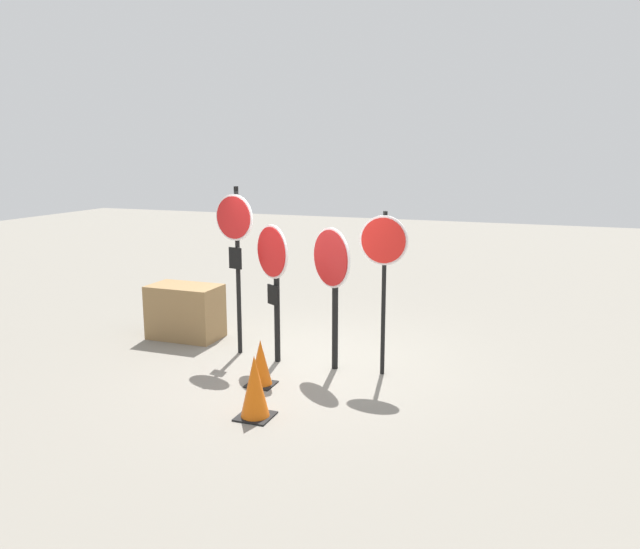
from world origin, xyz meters
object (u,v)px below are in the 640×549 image
stop_sign_0 (235,239)px  traffic_cone_1 (255,387)px  stop_sign_1 (274,269)px  traffic_cone_0 (261,363)px  storage_crate (185,312)px  stop_sign_2 (332,272)px  stop_sign_3 (384,256)px

stop_sign_0 → traffic_cone_1: stop_sign_0 is taller
stop_sign_1 → traffic_cone_1: 2.22m
stop_sign_1 → traffic_cone_0: stop_sign_1 is taller
stop_sign_0 → storage_crate: stop_sign_0 is taller
stop_sign_2 → traffic_cone_0: 1.60m
stop_sign_2 → traffic_cone_1: size_ratio=2.69×
traffic_cone_1 → storage_crate: storage_crate is taller
stop_sign_1 → traffic_cone_1: bearing=-39.4°
traffic_cone_1 → storage_crate: bearing=135.4°
stop_sign_1 → stop_sign_3: 1.65m
traffic_cone_0 → storage_crate: size_ratio=0.54×
traffic_cone_0 → traffic_cone_1: (0.39, -0.95, 0.07)m
stop_sign_1 → stop_sign_3: bearing=33.7°
stop_sign_3 → storage_crate: bearing=172.2°
stop_sign_1 → traffic_cone_0: (0.22, -0.92, -1.09)m
traffic_cone_0 → traffic_cone_1: size_ratio=0.83×
stop_sign_0 → stop_sign_3: size_ratio=1.12×
stop_sign_3 → traffic_cone_0: 2.18m
stop_sign_2 → traffic_cone_1: bearing=-64.0°
storage_crate → stop_sign_3: bearing=-9.3°
stop_sign_2 → storage_crate: stop_sign_2 is taller
stop_sign_0 → stop_sign_2: 1.65m
stop_sign_1 → storage_crate: (-1.91, 0.60, -0.96)m
stop_sign_0 → stop_sign_3: 2.33m
stop_sign_1 → stop_sign_2: stop_sign_1 is taller
stop_sign_2 → storage_crate: 3.03m
stop_sign_1 → traffic_cone_1: size_ratio=2.69×
stop_sign_0 → stop_sign_1: bearing=-1.2°
traffic_cone_0 → traffic_cone_1: traffic_cone_1 is taller
traffic_cone_0 → stop_sign_1: bearing=103.3°
stop_sign_2 → stop_sign_0: bearing=-150.8°
stop_sign_3 → stop_sign_2: bearing=-176.8°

